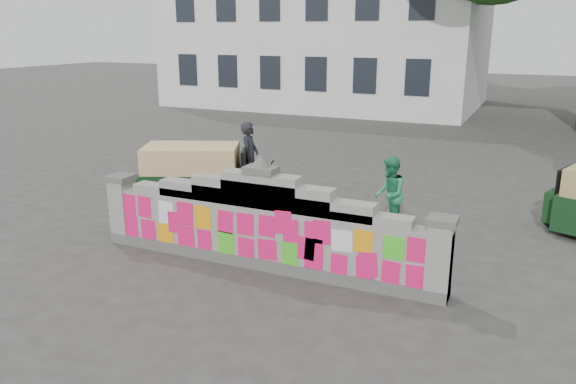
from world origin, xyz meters
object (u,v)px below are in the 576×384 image
Objects in this scene: cyclist_bike at (250,182)px; pedestrian at (389,194)px; rickshaw_left at (195,176)px; cyclist_rider at (250,168)px.

cyclist_bike is 1.22× the size of pedestrian.
rickshaw_left is (-0.89, -0.99, 0.27)m from cyclist_bike.
cyclist_bike is at bearing -0.00° from cyclist_rider.
pedestrian is 4.47m from rickshaw_left.
rickshaw_left is at bearing 126.43° from cyclist_rider.
rickshaw_left reaches higher than cyclist_bike.
cyclist_rider is 1.34m from rickshaw_left.
cyclist_bike is 0.35m from cyclist_rider.
pedestrian is at bearing -111.59° from cyclist_rider.
cyclist_rider is 0.61× the size of rickshaw_left.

